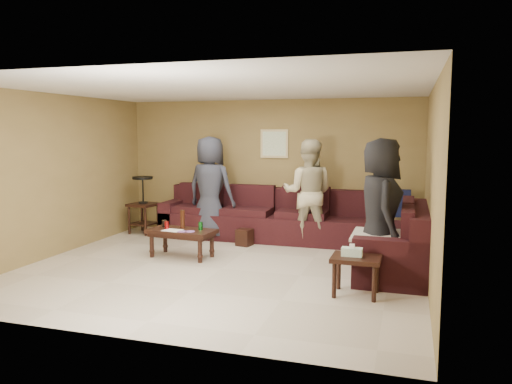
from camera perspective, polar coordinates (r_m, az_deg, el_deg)
room at (r=6.86m, az=-4.10°, el=4.75°), size 5.60×5.50×2.50m
sectional_sofa at (r=8.24m, az=5.13°, el=-4.26°), size 4.65×2.90×0.97m
coffee_table at (r=7.75m, az=-8.51°, el=-4.72°), size 1.07×0.61×0.71m
end_table_left at (r=9.65m, az=-12.76°, el=-1.32°), size 0.54×0.54×1.08m
side_table_right at (r=6.01m, az=11.31°, el=-7.81°), size 0.57×0.47×0.61m
waste_bin at (r=8.48m, az=-1.32°, el=-5.20°), size 0.27×0.27×0.28m
wall_art at (r=9.19m, az=2.11°, el=5.54°), size 0.52×0.04×0.52m
person_left at (r=8.95m, az=-5.24°, el=0.47°), size 0.98×0.72×1.84m
person_middle at (r=8.43m, az=5.97°, el=-0.07°), size 0.92×0.73×1.80m
person_right at (r=6.73m, az=14.04°, el=-1.84°), size 0.78×1.01×1.84m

